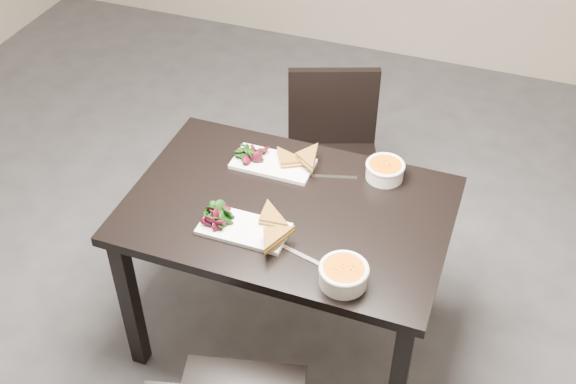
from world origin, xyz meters
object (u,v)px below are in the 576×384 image
object	(u,v)px
chair_far	(333,149)
soup_bowl_far	(385,170)
table	(288,225)
plate_near	(244,229)
soup_bowl_near	(344,274)
plate_far	(273,164)

from	to	relation	value
chair_far	soup_bowl_far	bearing A→B (deg)	-73.04
table	chair_far	xyz separation A→B (m)	(-0.04, 0.73, -0.17)
plate_near	table	bearing A→B (deg)	59.69
plate_near	soup_bowl_near	bearing A→B (deg)	-16.08
soup_bowl_near	plate_far	size ratio (longest dim) A/B	0.52
soup_bowl_near	soup_bowl_far	xyz separation A→B (m)	(-0.01, 0.58, -0.00)
soup_bowl_near	plate_far	xyz separation A→B (m)	(-0.44, 0.50, -0.03)
table	plate_near	distance (m)	0.23
plate_near	plate_far	distance (m)	0.39
plate_far	soup_bowl_far	world-z (taller)	soup_bowl_far
soup_bowl_near	soup_bowl_far	size ratio (longest dim) A/B	1.09
table	soup_bowl_far	world-z (taller)	soup_bowl_far
table	plate_near	size ratio (longest dim) A/B	3.76
table	soup_bowl_near	size ratio (longest dim) A/B	7.21
table	soup_bowl_far	xyz separation A→B (m)	(0.29, 0.29, 0.14)
table	soup_bowl_near	world-z (taller)	soup_bowl_near
plate_near	plate_far	world-z (taller)	same
plate_near	soup_bowl_far	size ratio (longest dim) A/B	2.09
plate_near	soup_bowl_far	distance (m)	0.61
plate_far	soup_bowl_far	size ratio (longest dim) A/B	2.10
soup_bowl_near	table	bearing A→B (deg)	135.81
table	chair_far	size ratio (longest dim) A/B	1.41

